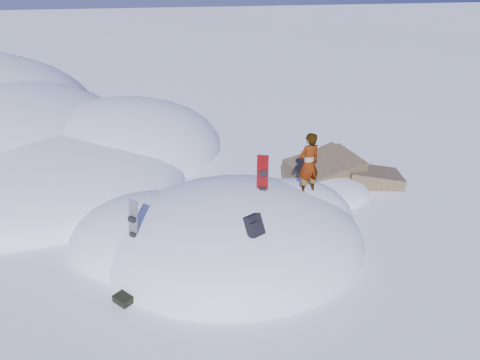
{
  "coord_description": "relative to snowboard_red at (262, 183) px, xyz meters",
  "views": [
    {
      "loc": [
        -1.49,
        -10.44,
        7.09
      ],
      "look_at": [
        0.2,
        0.3,
        1.76
      ],
      "focal_mm": 35.0,
      "sensor_mm": 36.0,
      "label": 1
    }
  ],
  "objects": [
    {
      "name": "snowboard_red",
      "position": [
        0.0,
        0.0,
        0.0
      ],
      "size": [
        0.32,
        0.22,
        1.62
      ],
      "rotation": [
        0.0,
        0.0,
        -0.25
      ],
      "color": "#AF090E",
      "rests_on": "snow_mound"
    },
    {
      "name": "snow_mound",
      "position": [
        -0.97,
        -0.06,
        -1.64
      ],
      "size": [
        8.0,
        6.0,
        3.0
      ],
      "color": "silver",
      "rests_on": "ground"
    },
    {
      "name": "person",
      "position": [
        1.29,
        0.22,
        0.35
      ],
      "size": [
        0.75,
        0.61,
        1.77
      ],
      "primitive_type": "imported",
      "rotation": [
        0.0,
        0.0,
        3.48
      ],
      "color": "slate",
      "rests_on": "snow_mound"
    },
    {
      "name": "backpack",
      "position": [
        -0.56,
        -1.84,
        -0.14
      ],
      "size": [
        0.52,
        0.58,
        0.59
      ],
      "rotation": [
        0.0,
        0.0,
        0.55
      ],
      "color": "black",
      "rests_on": "snow_mound"
    },
    {
      "name": "rock_outcrop",
      "position": [
        2.92,
        2.71,
        -1.62
      ],
      "size": [
        4.68,
        4.41,
        1.68
      ],
      "color": "brown",
      "rests_on": "ground"
    },
    {
      "name": "ground",
      "position": [
        -0.8,
        -0.3,
        -1.64
      ],
      "size": [
        120.0,
        120.0,
        0.0
      ],
      "primitive_type": "plane",
      "color": "white",
      "rests_on": "ground"
    },
    {
      "name": "snowboard_dark",
      "position": [
        -3.34,
        -0.94,
        -0.49
      ],
      "size": [
        0.36,
        0.36,
        1.41
      ],
      "rotation": [
        0.0,
        0.0,
        -0.74
      ],
      "color": "black",
      "rests_on": "snow_mound"
    },
    {
      "name": "gear_pile",
      "position": [
        -3.44,
        -2.09,
        -1.53
      ],
      "size": [
        0.82,
        0.72,
        0.21
      ],
      "rotation": [
        0.0,
        0.0,
        0.74
      ],
      "color": "black",
      "rests_on": "ground"
    }
  ]
}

